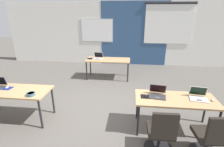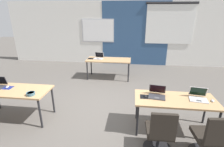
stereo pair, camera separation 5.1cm
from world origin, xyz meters
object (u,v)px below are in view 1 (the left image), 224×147
object	(u,v)px
mouse_near_left_end	(7,87)
mouse_far_left	(90,58)
laptop_near_right_end	(198,96)
desk_near_left	(14,92)
chair_near_right_inner	(161,135)
chair_near_right_end	(210,140)
desk_near_right	(175,101)
desk_far_center	(108,61)
laptop_near_right_inner	(157,94)
mouse_near_right_end	(213,100)
laptop_far_left	(98,57)
mouse_near_right_inner	(146,96)
snack_bowl	(31,94)

from	to	relation	value
mouse_near_left_end	mouse_far_left	size ratio (longest dim) A/B	1.02
laptop_near_right_end	desk_near_left	bearing A→B (deg)	-170.51
chair_near_right_inner	mouse_near_left_end	size ratio (longest dim) A/B	8.70
chair_near_right_end	desk_near_right	bearing A→B (deg)	-65.92
desk_far_center	mouse_near_left_end	bearing A→B (deg)	-125.46
mouse_far_left	laptop_near_right_end	size ratio (longest dim) A/B	0.28
laptop_near_right_inner	chair_near_right_end	xyz separation A→B (m)	(0.77, -0.81, -0.39)
desk_near_right	laptop_near_right_inner	size ratio (longest dim) A/B	4.30
desk_near_right	mouse_near_right_end	world-z (taller)	mouse_near_right_end
mouse_near_left_end	chair_near_right_end	world-z (taller)	chair_near_right_end
laptop_far_left	mouse_near_right_end	size ratio (longest dim) A/B	3.19
desk_near_left	mouse_near_right_inner	world-z (taller)	mouse_near_right_inner
desk_near_right	laptop_near_right_inner	bearing A→B (deg)	169.06
chair_near_right_inner	laptop_near_right_end	distance (m)	1.18
laptop_far_left	chair_near_right_end	world-z (taller)	laptop_far_left
laptop_far_left	chair_near_right_end	bearing A→B (deg)	-48.65
chair_near_right_inner	mouse_near_right_end	distance (m)	1.32
mouse_near_right_end	chair_near_right_end	size ratio (longest dim) A/B	0.12
laptop_near_right_inner	mouse_near_right_end	bearing A→B (deg)	3.22
mouse_near_right_inner	laptop_near_right_end	world-z (taller)	laptop_near_right_end
laptop_near_right_inner	snack_bowl	distance (m)	2.62
desk_far_center	chair_near_right_inner	bearing A→B (deg)	-68.60
desk_far_center	chair_near_right_inner	size ratio (longest dim) A/B	1.74
desk_far_center	laptop_near_right_end	bearing A→B (deg)	-51.48
mouse_near_left_end	mouse_near_right_end	size ratio (longest dim) A/B	0.94
chair_near_right_inner	chair_near_right_end	distance (m)	0.79
chair_near_right_inner	mouse_near_right_end	world-z (taller)	chair_near_right_inner
chair_near_right_end	laptop_near_right_inner	bearing A→B (deg)	-51.67
chair_near_right_end	snack_bowl	world-z (taller)	chair_near_right_end
desk_near_right	desk_far_center	size ratio (longest dim) A/B	1.00
desk_near_left	laptop_near_right_inner	distance (m)	3.15
mouse_near_left_end	chair_near_right_end	xyz separation A→B (m)	(4.11, -0.81, -0.36)
snack_bowl	laptop_near_right_inner	bearing A→B (deg)	5.96
laptop_near_right_inner	snack_bowl	world-z (taller)	laptop_near_right_inner
mouse_near_right_end	mouse_near_left_end	bearing A→B (deg)	178.86
desk_near_left	laptop_near_right_end	distance (m)	3.94
mouse_near_right_inner	mouse_far_left	size ratio (longest dim) A/B	1.03
desk_near_right	snack_bowl	world-z (taller)	snack_bowl
laptop_far_left	mouse_near_right_end	world-z (taller)	laptop_far_left
desk_far_center	mouse_near_right_inner	distance (m)	3.02
desk_near_left	desk_near_right	xyz separation A→B (m)	(3.50, 0.00, 0.00)
mouse_near_left_end	laptop_far_left	world-z (taller)	laptop_far_left
mouse_near_left_end	laptop_far_left	size ratio (longest dim) A/B	0.29
desk_near_left	laptop_near_right_inner	world-z (taller)	laptop_near_right_inner
desk_far_center	chair_near_right_end	distance (m)	4.16
desk_far_center	laptop_far_left	world-z (taller)	laptop_far_left
mouse_near_left_end	snack_bowl	world-z (taller)	snack_bowl
desk_near_right	laptop_near_right_end	world-z (taller)	laptop_near_right_end
chair_near_right_inner	chair_near_right_end	size ratio (longest dim) A/B	1.00
desk_near_right	desk_far_center	world-z (taller)	same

